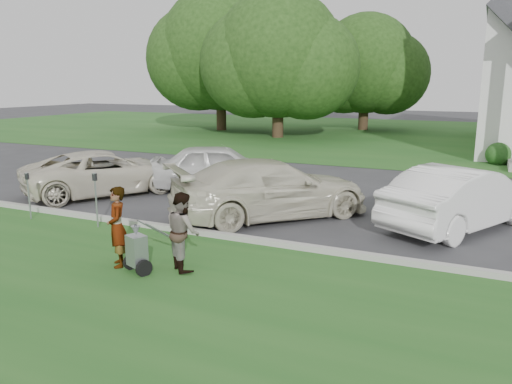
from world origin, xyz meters
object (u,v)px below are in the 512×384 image
Objects in this scene: person_right at (183,232)px; parking_meter_far at (28,190)px; car_b at (220,167)px; car_c at (271,189)px; tree_left at (278,60)px; striping_cart at (138,251)px; tree_far at (220,55)px; car_a at (105,172)px; tree_back at (365,68)px; car_d at (461,197)px; person_left at (117,228)px; parking_meter_near at (96,193)px.

parking_meter_far is (-5.86, 1.41, 0.03)m from person_right.
car_b reaches higher than person_right.
tree_left is at bearing -25.98° from car_c.
car_b is 3.94m from car_c.
tree_far is at bearing 137.90° from striping_cart.
car_a is at bearing 95.53° from car_b.
tree_back is (4.00, 8.00, -0.38)m from tree_left.
car_d is at bearing 69.57° from striping_cart.
car_d is at bearing -129.43° from car_b.
tree_back is 6.11× the size of person_right.
person_right is at bearing 59.27° from striping_cart.
tree_back reaches higher than car_a.
person_left is 0.31× the size of car_a.
person_left is at bearing 117.05° from car_c.
car_b is at bearing -27.59° from person_right.
parking_meter_far is at bearing 127.27° from car_a.
tree_left is at bearing -26.56° from tree_far.
car_a is (-4.89, 5.21, -0.09)m from person_left.
parking_meter_far is 6.25m from car_b.
tree_back is 31.99m from person_right.
person_right is at bearing -62.76° from tree_far.
tree_left is at bearing 94.65° from parking_meter_far.
car_d is (10.70, 4.05, -0.02)m from parking_meter_far.
parking_meter_far is 0.23× the size of car_c.
car_b is at bearing -61.41° from tree_far.
tree_back is at bearing -40.13° from car_c.
car_b is at bearing 17.18° from car_d.
tree_far is 2.46× the size of car_b.
person_right is (0.71, 0.54, 0.34)m from striping_cart.
car_d reaches higher than parking_meter_near.
car_d reaches higher than parking_meter_far.
car_c reaches higher than car_a.
tree_left is 25.12m from person_right.
car_c is (7.66, -19.12, -4.30)m from tree_left.
tree_left is 22.38m from car_d.
car_c is (1.30, 4.81, -0.01)m from person_left.
tree_back is at bearing -43.90° from car_d.
car_a is (-5.47, 5.35, 0.28)m from striping_cart.
car_c reaches higher than parking_meter_far.
parking_meter_far is 0.28× the size of car_b.
car_d is (8.48, 3.89, -0.10)m from parking_meter_near.
tree_far is (-6.00, 3.00, 0.58)m from tree_left.
car_a reaches higher than parking_meter_near.
car_d is at bearing 24.62° from parking_meter_near.
car_d is (18.50, -21.07, -4.89)m from tree_far.
parking_meter_near reaches higher than parking_meter_far.
car_b reaches higher than striping_cart.
tree_left is 6.73m from tree_far.
car_d is at bearing -55.33° from tree_left.
car_c is 1.14× the size of car_d.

